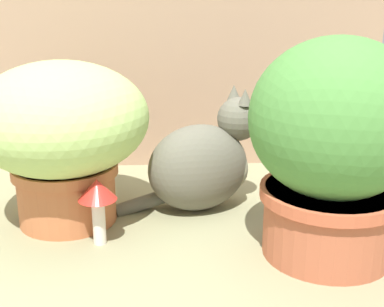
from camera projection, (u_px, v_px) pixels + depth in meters
ground_plane at (124, 237)px, 1.18m from camera, size 6.00×6.00×0.00m
cardboard_backdrop at (170, 39)px, 1.57m from camera, size 1.30×0.03×0.79m
grass_planter at (62, 131)px, 1.21m from camera, size 0.40×0.40×0.39m
leafy_planter at (334, 144)px, 1.04m from camera, size 0.35×0.35×0.46m
cat at (204, 162)px, 1.31m from camera, size 0.39×0.25×0.32m
mushroom_ornament_red at (97, 196)px, 1.13m from camera, size 0.08×0.08×0.15m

